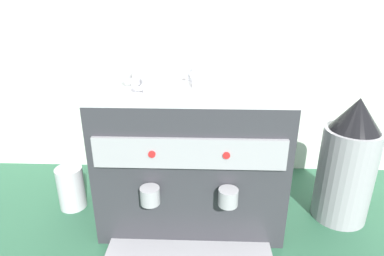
# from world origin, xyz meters

# --- Properties ---
(ground_plane) EXTENTS (4.00, 4.00, 0.00)m
(ground_plane) POSITION_xyz_m (0.00, 0.00, 0.00)
(ground_plane) COLOR #28563D
(tiled_backsplash_wall) EXTENTS (2.80, 0.03, 1.16)m
(tiled_backsplash_wall) POSITION_xyz_m (0.00, 0.32, 0.58)
(tiled_backsplash_wall) COLOR silver
(tiled_backsplash_wall) RESTS_ON ground_plane
(espresso_machine) EXTENTS (0.58, 0.53, 0.47)m
(espresso_machine) POSITION_xyz_m (0.00, -0.00, 0.23)
(espresso_machine) COLOR #2D2D33
(espresso_machine) RESTS_ON ground_plane
(ceramic_cup_0) EXTENTS (0.10, 0.10, 0.08)m
(ceramic_cup_0) POSITION_xyz_m (-0.15, -0.02, 0.51)
(ceramic_cup_0) COLOR white
(ceramic_cup_0) RESTS_ON espresso_machine
(ceramic_cup_1) EXTENTS (0.11, 0.10, 0.06)m
(ceramic_cup_1) POSITION_xyz_m (0.04, -0.06, 0.50)
(ceramic_cup_1) COLOR white
(ceramic_cup_1) RESTS_ON espresso_machine
(ceramic_cup_2) EXTENTS (0.10, 0.08, 0.06)m
(ceramic_cup_2) POSITION_xyz_m (-0.11, -0.10, 0.50)
(ceramic_cup_2) COLOR white
(ceramic_cup_2) RESTS_ON espresso_machine
(ceramic_bowl_0) EXTENTS (0.09, 0.09, 0.03)m
(ceramic_bowl_0) POSITION_xyz_m (-0.04, 0.09, 0.49)
(ceramic_bowl_0) COLOR white
(ceramic_bowl_0) RESTS_ON espresso_machine
(ceramic_bowl_1) EXTENTS (0.09, 0.09, 0.04)m
(ceramic_bowl_1) POSITION_xyz_m (-0.19, 0.12, 0.49)
(ceramic_bowl_1) COLOR white
(ceramic_bowl_1) RESTS_ON espresso_machine
(coffee_grinder) EXTENTS (0.18, 0.18, 0.44)m
(coffee_grinder) POSITION_xyz_m (0.52, -0.03, 0.21)
(coffee_grinder) COLOR #939399
(coffee_grinder) RESTS_ON ground_plane
(milk_pitcher) EXTENTS (0.10, 0.10, 0.16)m
(milk_pitcher) POSITION_xyz_m (-0.44, -0.02, 0.08)
(milk_pitcher) COLOR #B7B7BC
(milk_pitcher) RESTS_ON ground_plane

